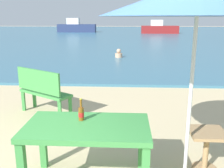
{
  "coord_description": "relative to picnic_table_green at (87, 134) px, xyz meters",
  "views": [
    {
      "loc": [
        0.16,
        -2.16,
        1.92
      ],
      "look_at": [
        -0.14,
        3.0,
        0.6
      ],
      "focal_mm": 41.58,
      "sensor_mm": 36.0,
      "label": 1
    }
  ],
  "objects": [
    {
      "name": "picnic_table_green",
      "position": [
        0.0,
        0.0,
        0.0
      ],
      "size": [
        1.4,
        0.8,
        0.76
      ],
      "color": "#3D8C42",
      "rests_on": "ground_plane"
    },
    {
      "name": "boat_barge",
      "position": [
        4.28,
        29.37,
        0.0
      ],
      "size": [
        4.39,
        1.2,
        1.6
      ],
      "color": "maroon",
      "rests_on": "sea_water"
    },
    {
      "name": "sea_water",
      "position": [
        0.28,
        29.48,
        -0.61
      ],
      "size": [
        120.0,
        50.0,
        0.08
      ],
      "primitive_type": "cube",
      "color": "#386B84",
      "rests_on": "ground_plane"
    },
    {
      "name": "swimmer_person",
      "position": [
        0.05,
        9.67,
        -0.41
      ],
      "size": [
        0.34,
        0.34,
        0.41
      ],
      "color": "tan",
      "rests_on": "sea_water"
    },
    {
      "name": "boat_tanker",
      "position": [
        -6.24,
        31.66,
        0.08
      ],
      "size": [
        4.94,
        1.35,
        1.8
      ],
      "color": "navy",
      "rests_on": "sea_water"
    },
    {
      "name": "bench_green_right",
      "position": [
        -1.24,
        2.2,
        -0.11
      ],
      "size": [
        1.21,
        0.94,
        0.95
      ],
      "color": "#3D8C42",
      "rests_on": "ground_plane"
    },
    {
      "name": "side_table_wood",
      "position": [
        1.46,
        0.39,
        -0.3
      ],
      "size": [
        0.44,
        0.44,
        0.54
      ],
      "color": "#9E7A51",
      "rests_on": "ground_plane"
    },
    {
      "name": "beer_bottle_amber",
      "position": [
        -0.09,
        0.13,
        0.2
      ],
      "size": [
        0.07,
        0.07,
        0.26
      ],
      "color": "brown",
      "rests_on": "picnic_table_green"
    }
  ]
}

